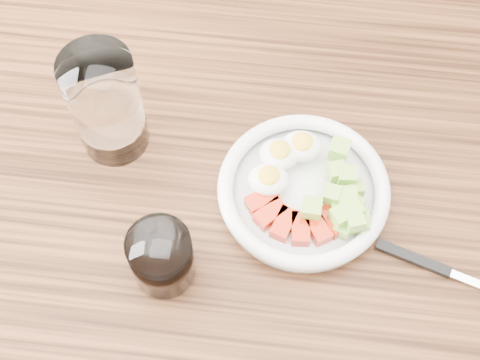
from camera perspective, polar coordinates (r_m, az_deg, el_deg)
ground at (r=1.56m, az=0.33°, el=-14.02°), size 4.00×4.00×0.00m
dining_table at (r=0.92m, az=0.54°, el=-4.35°), size 1.50×0.90×0.77m
bowl at (r=0.82m, az=5.53°, el=-0.82°), size 0.21×0.21×0.05m
fork at (r=0.83m, az=16.22°, el=-7.12°), size 0.19×0.07×0.01m
water_glass at (r=0.83m, az=-11.37°, el=6.34°), size 0.09×0.09×0.16m
coffee_glass at (r=0.76m, az=-6.70°, el=-6.59°), size 0.07×0.07×0.08m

